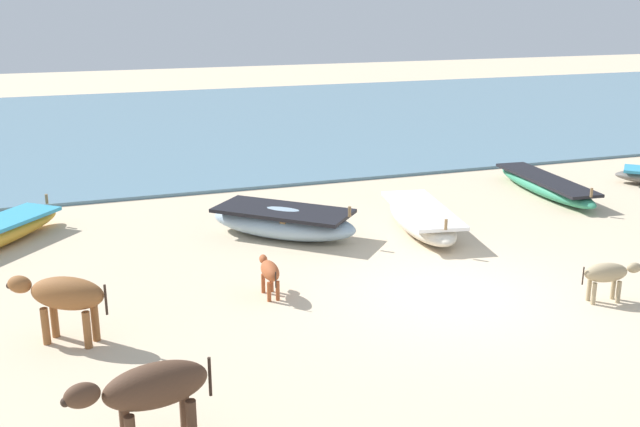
{
  "coord_description": "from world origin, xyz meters",
  "views": [
    {
      "loc": [
        -5.59,
        -9.59,
        4.56
      ],
      "look_at": [
        -1.14,
        3.02,
        0.6
      ],
      "focal_mm": 41.16,
      "sensor_mm": 36.0,
      "label": 1
    }
  ],
  "objects_px": {
    "cow_adult_dark": "(151,390)",
    "calf_near_rust": "(270,271)",
    "fishing_boat_0": "(545,185)",
    "fishing_boat_1": "(283,222)",
    "fishing_boat_2": "(421,218)",
    "cow_second_adult_brown": "(64,296)",
    "calf_far_dun": "(608,274)"
  },
  "relations": [
    {
      "from": "calf_near_rust",
      "to": "cow_second_adult_brown",
      "type": "bearing_deg",
      "value": 102.74
    },
    {
      "from": "cow_adult_dark",
      "to": "calf_far_dun",
      "type": "distance_m",
      "value": 7.31
    },
    {
      "from": "fishing_boat_2",
      "to": "calf_far_dun",
      "type": "distance_m",
      "value": 4.32
    },
    {
      "from": "fishing_boat_0",
      "to": "cow_second_adult_brown",
      "type": "xyz_separation_m",
      "value": [
        -10.99,
        -4.47,
        0.46
      ]
    },
    {
      "from": "calf_near_rust",
      "to": "cow_adult_dark",
      "type": "bearing_deg",
      "value": 148.74
    },
    {
      "from": "fishing_boat_2",
      "to": "calf_far_dun",
      "type": "relative_size",
      "value": 3.39
    },
    {
      "from": "fishing_boat_0",
      "to": "fishing_boat_1",
      "type": "height_order",
      "value": "fishing_boat_1"
    },
    {
      "from": "calf_near_rust",
      "to": "cow_second_adult_brown",
      "type": "distance_m",
      "value": 3.14
    },
    {
      "from": "fishing_boat_1",
      "to": "cow_second_adult_brown",
      "type": "bearing_deg",
      "value": -97.62
    },
    {
      "from": "cow_adult_dark",
      "to": "calf_near_rust",
      "type": "bearing_deg",
      "value": -130.18
    },
    {
      "from": "fishing_boat_1",
      "to": "calf_far_dun",
      "type": "xyz_separation_m",
      "value": [
        3.8,
        -4.76,
        0.15
      ]
    },
    {
      "from": "fishing_boat_2",
      "to": "cow_second_adult_brown",
      "type": "bearing_deg",
      "value": -57.43
    },
    {
      "from": "cow_adult_dark",
      "to": "cow_second_adult_brown",
      "type": "xyz_separation_m",
      "value": [
        -0.8,
        2.95,
        -0.03
      ]
    },
    {
      "from": "fishing_boat_2",
      "to": "cow_adult_dark",
      "type": "height_order",
      "value": "cow_adult_dark"
    },
    {
      "from": "fishing_boat_0",
      "to": "cow_second_adult_brown",
      "type": "bearing_deg",
      "value": -63.47
    },
    {
      "from": "fishing_boat_1",
      "to": "cow_second_adult_brown",
      "type": "height_order",
      "value": "cow_second_adult_brown"
    },
    {
      "from": "fishing_boat_2",
      "to": "calf_near_rust",
      "type": "bearing_deg",
      "value": -49.79
    },
    {
      "from": "calf_near_rust",
      "to": "cow_second_adult_brown",
      "type": "xyz_separation_m",
      "value": [
        -3.06,
        -0.64,
        0.27
      ]
    },
    {
      "from": "cow_adult_dark",
      "to": "calf_far_dun",
      "type": "bearing_deg",
      "value": -175.11
    },
    {
      "from": "fishing_boat_0",
      "to": "fishing_boat_1",
      "type": "bearing_deg",
      "value": -77.08
    },
    {
      "from": "cow_adult_dark",
      "to": "calf_far_dun",
      "type": "height_order",
      "value": "cow_adult_dark"
    },
    {
      "from": "fishing_boat_2",
      "to": "cow_second_adult_brown",
      "type": "relative_size",
      "value": 2.42
    },
    {
      "from": "cow_second_adult_brown",
      "to": "fishing_boat_0",
      "type": "bearing_deg",
      "value": -127.51
    },
    {
      "from": "fishing_boat_0",
      "to": "fishing_boat_2",
      "type": "relative_size",
      "value": 1.2
    },
    {
      "from": "fishing_boat_2",
      "to": "cow_adult_dark",
      "type": "distance_m",
      "value": 8.42
    },
    {
      "from": "fishing_boat_0",
      "to": "cow_second_adult_brown",
      "type": "height_order",
      "value": "cow_second_adult_brown"
    },
    {
      "from": "fishing_boat_0",
      "to": "cow_second_adult_brown",
      "type": "relative_size",
      "value": 2.9
    },
    {
      "from": "cow_second_adult_brown",
      "to": "calf_far_dun",
      "type": "bearing_deg",
      "value": -159.08
    },
    {
      "from": "cow_second_adult_brown",
      "to": "fishing_boat_1",
      "type": "bearing_deg",
      "value": -109.79
    },
    {
      "from": "cow_adult_dark",
      "to": "calf_far_dun",
      "type": "relative_size",
      "value": 1.56
    },
    {
      "from": "cow_adult_dark",
      "to": "calf_near_rust",
      "type": "relative_size",
      "value": 1.71
    },
    {
      "from": "cow_adult_dark",
      "to": "fishing_boat_0",
      "type": "bearing_deg",
      "value": -151.98
    }
  ]
}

